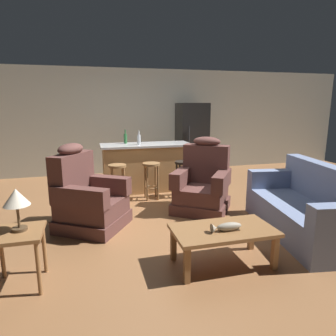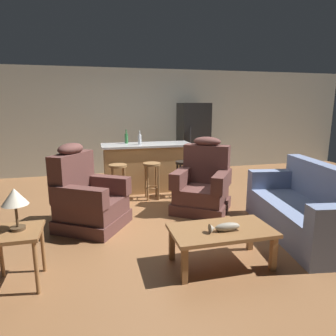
% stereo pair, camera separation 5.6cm
% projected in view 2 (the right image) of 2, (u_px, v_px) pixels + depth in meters
% --- Properties ---
extents(ground_plane, '(12.00, 12.00, 0.00)m').
position_uv_depth(ground_plane, '(162.00, 211.00, 4.93)').
color(ground_plane, brown).
extents(back_wall, '(12.00, 0.05, 2.60)m').
position_uv_depth(back_wall, '(134.00, 121.00, 7.62)').
color(back_wall, '#B2B2A3').
rests_on(back_wall, ground_plane).
extents(coffee_table, '(1.10, 0.60, 0.42)m').
position_uv_depth(coffee_table, '(221.00, 234.00, 3.23)').
color(coffee_table, olive).
rests_on(coffee_table, ground_plane).
extents(fish_figurine, '(0.34, 0.10, 0.10)m').
position_uv_depth(fish_figurine, '(225.00, 227.00, 3.15)').
color(fish_figurine, '#4C3823').
rests_on(fish_figurine, coffee_table).
extents(couch, '(1.12, 2.01, 0.94)m').
position_uv_depth(couch, '(307.00, 210.00, 4.01)').
color(couch, '#707FA3').
rests_on(couch, ground_plane).
extents(recliner_near_lamp, '(1.16, 1.16, 1.20)m').
position_uv_depth(recliner_near_lamp, '(87.00, 198.00, 4.25)').
color(recliner_near_lamp, brown).
rests_on(recliner_near_lamp, ground_plane).
extents(recliner_near_island, '(1.17, 1.17, 1.20)m').
position_uv_depth(recliner_near_island, '(203.00, 185.00, 4.95)').
color(recliner_near_island, brown).
rests_on(recliner_near_island, ground_plane).
extents(end_table, '(0.48, 0.48, 0.56)m').
position_uv_depth(end_table, '(15.00, 241.00, 2.84)').
color(end_table, olive).
rests_on(end_table, ground_plane).
extents(table_lamp, '(0.24, 0.24, 0.41)m').
position_uv_depth(table_lamp, '(15.00, 199.00, 2.79)').
color(table_lamp, '#4C3823').
rests_on(table_lamp, end_table).
extents(kitchen_island, '(1.80, 0.70, 0.95)m').
position_uv_depth(kitchen_island, '(147.00, 167.00, 6.11)').
color(kitchen_island, '#AD7F4C').
rests_on(kitchen_island, ground_plane).
extents(bar_stool_left, '(0.32, 0.32, 0.68)m').
position_uv_depth(bar_stool_left, '(118.00, 176.00, 5.36)').
color(bar_stool_left, olive).
rests_on(bar_stool_left, ground_plane).
extents(bar_stool_middle, '(0.32, 0.32, 0.68)m').
position_uv_depth(bar_stool_middle, '(152.00, 174.00, 5.50)').
color(bar_stool_middle, olive).
rests_on(bar_stool_middle, ground_plane).
extents(bar_stool_right, '(0.32, 0.32, 0.68)m').
position_uv_depth(bar_stool_right, '(184.00, 172.00, 5.65)').
color(bar_stool_right, black).
rests_on(bar_stool_right, ground_plane).
extents(refrigerator, '(0.70, 0.69, 1.76)m').
position_uv_depth(refrigerator, '(193.00, 139.00, 7.49)').
color(refrigerator, black).
rests_on(refrigerator, ground_plane).
extents(bottle_tall_green, '(0.07, 0.07, 0.28)m').
position_uv_depth(bottle_tall_green, '(140.00, 139.00, 5.87)').
color(bottle_tall_green, silver).
rests_on(bottle_tall_green, kitchen_island).
extents(bottle_short_amber, '(0.06, 0.06, 0.28)m').
position_uv_depth(bottle_short_amber, '(126.00, 138.00, 6.06)').
color(bottle_short_amber, '#2D6B38').
rests_on(bottle_short_amber, kitchen_island).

